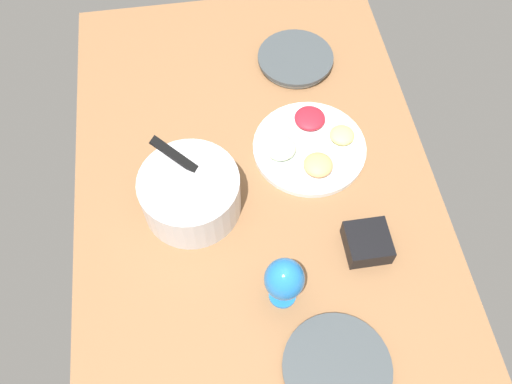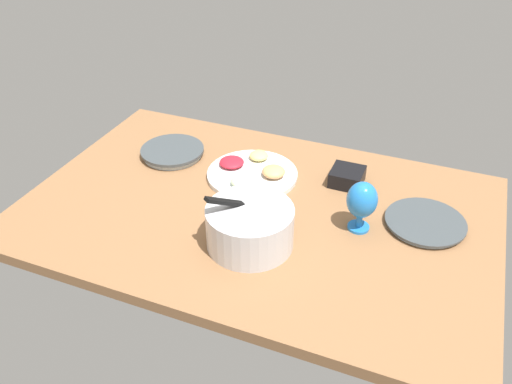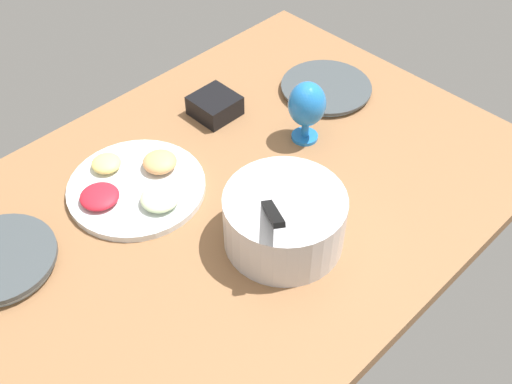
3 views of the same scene
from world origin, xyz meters
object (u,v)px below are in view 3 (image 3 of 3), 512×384
fruit_platter (136,185)px  hurricane_glass_blue (307,106)px  mixing_bowl (284,218)px  square_bowl_black (215,105)px  dinner_plate_left (326,88)px  dinner_plate_right (0,260)px

fruit_platter → hurricane_glass_blue: size_ratio=1.93×
mixing_bowl → hurricane_glass_blue: bearing=-145.7°
hurricane_glass_blue → fruit_platter: bearing=-19.8°
fruit_platter → square_bowl_black: size_ratio=2.92×
fruit_platter → square_bowl_black: bearing=-165.5°
mixing_bowl → hurricane_glass_blue: size_ratio=1.56×
mixing_bowl → fruit_platter: (14.13, -36.30, -5.54)cm
mixing_bowl → fruit_platter: mixing_bowl is taller
dinner_plate_left → mixing_bowl: (50.01, 30.12, 6.18)cm
dinner_plate_left → fruit_platter: fruit_platter is taller
hurricane_glass_blue → square_bowl_black: bearing=-67.7°
dinner_plate_right → dinner_plate_left: bearing=175.0°
fruit_platter → square_bowl_black: 35.14cm
fruit_platter → square_bowl_black: square_bowl_black is taller
dinner_plate_left → dinner_plate_right: (99.50, -8.65, 0.59)cm
dinner_plate_right → fruit_platter: fruit_platter is taller
mixing_bowl → square_bowl_black: mixing_bowl is taller
dinner_plate_left → fruit_platter: 64.44cm
dinner_plate_right → fruit_platter: 35.44cm
hurricane_glass_blue → square_bowl_black: (10.10, -24.64, -7.65)cm
dinner_plate_left → dinner_plate_right: 99.87cm
dinner_plate_right → square_bowl_black: square_bowl_black is taller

